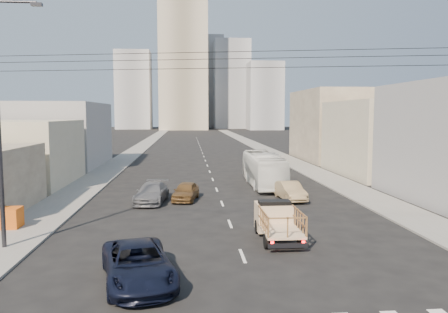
{
  "coord_description": "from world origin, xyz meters",
  "views": [
    {
      "loc": [
        -2.52,
        -17.65,
        6.59
      ],
      "look_at": [
        0.14,
        13.97,
        3.5
      ],
      "focal_mm": 35.0,
      "sensor_mm": 36.0,
      "label": 1
    }
  ],
  "objects": [
    {
      "name": "midrise_back",
      "position": [
        6.0,
        200.0,
        22.0
      ],
      "size": [
        18.0,
        18.0,
        44.0
      ],
      "primitive_type": "cube",
      "color": "#969799",
      "rests_on": "ground"
    },
    {
      "name": "overhead_wires",
      "position": [
        0.0,
        1.5,
        8.97
      ],
      "size": [
        23.01,
        5.02,
        0.72
      ],
      "color": "black",
      "rests_on": "ground"
    },
    {
      "name": "navy_pickup",
      "position": [
        -4.49,
        -0.88,
        0.76
      ],
      "size": [
        3.71,
        5.93,
        1.53
      ],
      "primitive_type": "imported",
      "rotation": [
        0.0,
        0.0,
        0.23
      ],
      "color": "black",
      "rests_on": "ground"
    },
    {
      "name": "high_rise_tower",
      "position": [
        -4.0,
        170.0,
        30.0
      ],
      "size": [
        20.0,
        20.0,
        60.0
      ],
      "primitive_type": "cube",
      "color": "gray",
      "rests_on": "ground"
    },
    {
      "name": "midrise_ne",
      "position": [
        18.0,
        185.0,
        20.0
      ],
      "size": [
        16.0,
        16.0,
        40.0
      ],
      "primitive_type": "cube",
      "color": "gray",
      "rests_on": "ground"
    },
    {
      "name": "crate_stack",
      "position": [
        -13.0,
        7.76,
        0.69
      ],
      "size": [
        1.8,
        1.2,
        1.14
      ],
      "color": "#D95C14",
      "rests_on": "sidewalk_left"
    },
    {
      "name": "city_bus",
      "position": [
        4.45,
        21.93,
        1.52
      ],
      "size": [
        2.63,
        10.95,
        3.04
      ],
      "primitive_type": "imported",
      "rotation": [
        0.0,
        0.0,
        -0.01
      ],
      "color": "white",
      "rests_on": "ground"
    },
    {
      "name": "bldg_left_far",
      "position": [
        -19.5,
        39.0,
        4.0
      ],
      "size": [
        12.0,
        16.0,
        8.0
      ],
      "primitive_type": "cube",
      "color": "#969799",
      "rests_on": "ground"
    },
    {
      "name": "bldg_right_far",
      "position": [
        20.0,
        44.0,
        5.0
      ],
      "size": [
        12.0,
        16.0,
        10.0
      ],
      "primitive_type": "cube",
      "color": "gray",
      "rests_on": "ground"
    },
    {
      "name": "ground",
      "position": [
        0.0,
        0.0,
        0.0
      ],
      "size": [
        420.0,
        420.0,
        0.0
      ],
      "primitive_type": "plane",
      "color": "black",
      "rests_on": "ground"
    },
    {
      "name": "sedan_tan",
      "position": [
        5.31,
        14.93,
        0.7
      ],
      "size": [
        1.88,
        4.38,
        1.4
      ],
      "primitive_type": "imported",
      "rotation": [
        0.0,
        0.0,
        0.09
      ],
      "color": "#927A55",
      "rests_on": "ground"
    },
    {
      "name": "sedan_brown",
      "position": [
        -2.68,
        15.5,
        0.69
      ],
      "size": [
        2.38,
        4.29,
        1.38
      ],
      "primitive_type": "imported",
      "rotation": [
        0.0,
        0.0,
        -0.19
      ],
      "color": "brown",
      "rests_on": "ground"
    },
    {
      "name": "lane_dashes",
      "position": [
        0.0,
        53.0,
        0.01
      ],
      "size": [
        0.15,
        104.0,
        0.01
      ],
      "color": "silver",
      "rests_on": "ground"
    },
    {
      "name": "bldg_right_mid",
      "position": [
        19.5,
        28.0,
        4.0
      ],
      "size": [
        11.0,
        14.0,
        8.0
      ],
      "primitive_type": "cube",
      "color": "#B8B195",
      "rests_on": "ground"
    },
    {
      "name": "sidewalk_left",
      "position": [
        -11.75,
        70.0,
        0.06
      ],
      "size": [
        3.5,
        180.0,
        0.12
      ],
      "primitive_type": "cube",
      "color": "slate",
      "rests_on": "ground"
    },
    {
      "name": "bldg_left_mid",
      "position": [
        -19.0,
        24.0,
        3.0
      ],
      "size": [
        11.0,
        12.0,
        6.0
      ],
      "primitive_type": "cube",
      "color": "#B8B195",
      "rests_on": "ground"
    },
    {
      "name": "flatbed_pickup",
      "position": [
        2.18,
        4.58,
        1.09
      ],
      "size": [
        1.95,
        4.41,
        1.9
      ],
      "color": "beige",
      "rests_on": "ground"
    },
    {
      "name": "midrise_east",
      "position": [
        30.0,
        165.0,
        14.0
      ],
      "size": [
        14.0,
        14.0,
        28.0
      ],
      "primitive_type": "cube",
      "color": "gray",
      "rests_on": "ground"
    },
    {
      "name": "sidewalk_right",
      "position": [
        11.75,
        70.0,
        0.06
      ],
      "size": [
        3.5,
        180.0,
        0.12
      ],
      "primitive_type": "cube",
      "color": "slate",
      "rests_on": "ground"
    },
    {
      "name": "streetlamp_left",
      "position": [
        -11.39,
        4.0,
        6.44
      ],
      "size": [
        2.36,
        0.25,
        12.0
      ],
      "color": "#2D2D33",
      "rests_on": "ground"
    },
    {
      "name": "sedan_grey",
      "position": [
        -5.22,
        14.88,
        0.73
      ],
      "size": [
        2.62,
        5.21,
        1.45
      ],
      "primitive_type": "imported",
      "rotation": [
        0.0,
        0.0,
        -0.12
      ],
      "color": "slate",
      "rests_on": "ground"
    },
    {
      "name": "midrise_nw",
      "position": [
        -26.0,
        180.0,
        17.0
      ],
      "size": [
        15.0,
        15.0,
        34.0
      ],
      "primitive_type": "cube",
      "color": "gray",
      "rests_on": "ground"
    }
  ]
}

